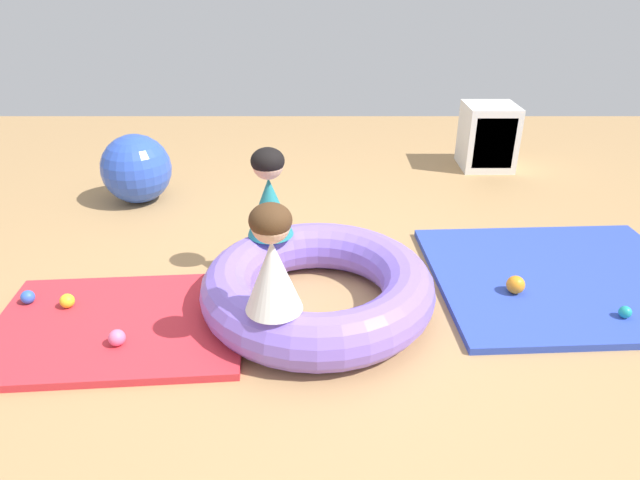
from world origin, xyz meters
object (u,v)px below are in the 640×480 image
play_ball_yellow (70,300)px  exercise_ball_large (139,168)px  storage_cube (491,138)px  child_in_teal (271,194)px  inflatable_cushion (320,287)px  play_ball_teal (628,313)px  play_ball_blue (31,296)px  play_ball_orange (518,285)px  child_in_white (274,260)px  play_ball_pink (119,337)px

play_ball_yellow → exercise_ball_large: bearing=92.4°
storage_cube → child_in_teal: bearing=-132.6°
inflatable_cushion → play_ball_teal: 1.58m
play_ball_blue → play_ball_orange: play_ball_orange is taller
exercise_ball_large → play_ball_teal: bearing=-29.1°
child_in_white → play_ball_teal: (1.77, 0.27, -0.45)m
child_in_white → play_ball_teal: size_ratio=8.00×
child_in_teal → exercise_ball_large: size_ratio=0.98×
child_in_white → play_ball_orange: 1.44m
play_ball_yellow → storage_cube: size_ratio=0.14×
child_in_teal → child_in_white: child_in_teal is taller
child_in_white → child_in_teal: bearing=88.8°
child_in_teal → play_ball_orange: bearing=174.1°
play_ball_teal → play_ball_orange: 0.54m
play_ball_pink → play_ball_orange: (2.03, 0.46, 0.01)m
play_ball_blue → play_ball_orange: bearing=2.2°
play_ball_blue → storage_cube: (3.04, 2.28, 0.20)m
child_in_teal → play_ball_pink: (-0.68, -0.72, -0.44)m
exercise_ball_large → storage_cube: bearing=15.0°
storage_cube → play_ball_blue: bearing=-143.1°
child_in_white → exercise_ball_large: size_ratio=0.97×
play_ball_pink → play_ball_yellow: (-0.37, 0.32, -0.00)m
inflatable_cushion → play_ball_pink: (-0.95, -0.36, -0.06)m
child_in_white → exercise_ball_large: child_in_white is taller
inflatable_cushion → exercise_ball_large: size_ratio=2.35×
play_ball_blue → play_ball_pink: bearing=-31.4°
child_in_teal → play_ball_blue: size_ratio=7.03×
child_in_white → play_ball_orange: child_in_white is taller
play_ball_yellow → storage_cube: (2.82, 2.32, 0.20)m
play_ball_pink → storage_cube: (2.45, 2.64, 0.20)m
inflatable_cushion → play_ball_pink: size_ratio=15.34×
play_ball_blue → child_in_teal: bearing=15.7°
play_ball_blue → play_ball_yellow: (0.23, -0.04, 0.00)m
child_in_teal → play_ball_yellow: (-1.05, -0.40, -0.44)m
play_ball_pink → play_ball_teal: bearing=5.1°
child_in_white → play_ball_blue: size_ratio=7.02×
inflatable_cushion → child_in_white: (-0.19, -0.40, 0.38)m
play_ball_pink → storage_cube: storage_cube is taller
play_ball_orange → play_ball_yellow: size_ratio=1.32×
play_ball_teal → inflatable_cushion: bearing=175.0°
inflatable_cushion → child_in_white: 0.59m
play_ball_yellow → exercise_ball_large: 1.56m
child_in_teal → play_ball_teal: 1.96m
play_ball_teal → play_ball_orange: bearing=154.0°
play_ball_teal → play_ball_yellow: bearing=178.1°
play_ball_blue → play_ball_pink: (0.59, -0.36, 0.00)m
inflatable_cushion → child_in_teal: size_ratio=2.40×
play_ball_pink → play_ball_yellow: play_ball_pink is taller
play_ball_orange → storage_cube: 2.23m
play_ball_blue → play_ball_teal: play_ball_blue is taller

